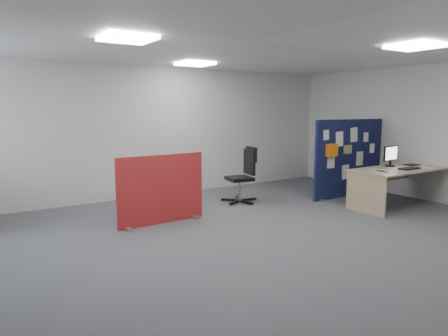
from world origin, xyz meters
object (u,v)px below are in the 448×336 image
red_divider (161,190)px  navy_divider (349,158)px  monitor_main (391,155)px  office_chair (244,171)px  main_desk (398,176)px

red_divider → navy_divider: bearing=-5.2°
monitor_main → office_chair: 2.83m
navy_divider → office_chair: navy_divider is taller
monitor_main → red_divider: 4.45m
main_desk → navy_divider: bearing=96.4°
main_desk → office_chair: office_chair is taller
main_desk → monitor_main: size_ratio=4.44×
red_divider → office_chair: red_divider is taller
red_divider → main_desk: bearing=-19.1°
navy_divider → monitor_main: navy_divider is taller
main_desk → office_chair: bearing=141.2°
monitor_main → red_divider: size_ratio=0.30×
navy_divider → main_desk: bearing=-83.6°
navy_divider → office_chair: bearing=160.8°
main_desk → red_divider: 4.45m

